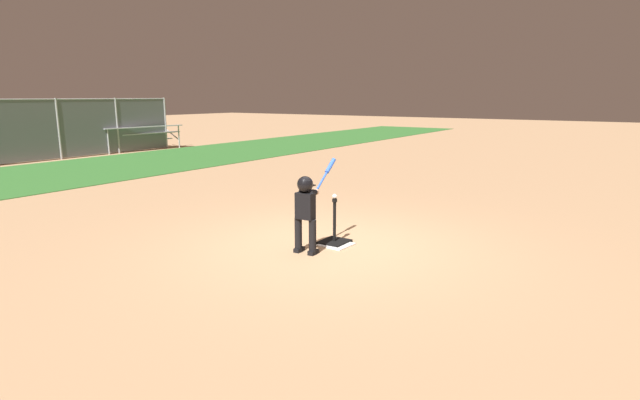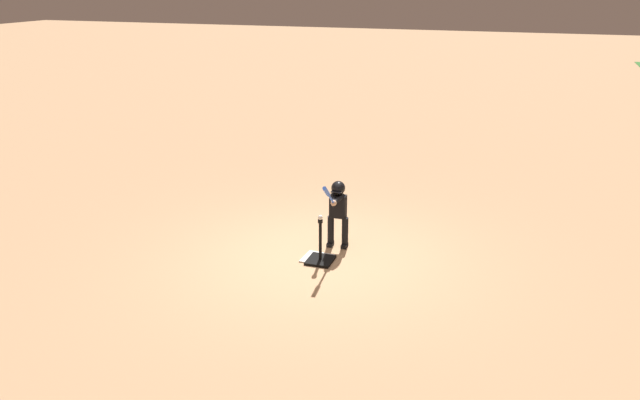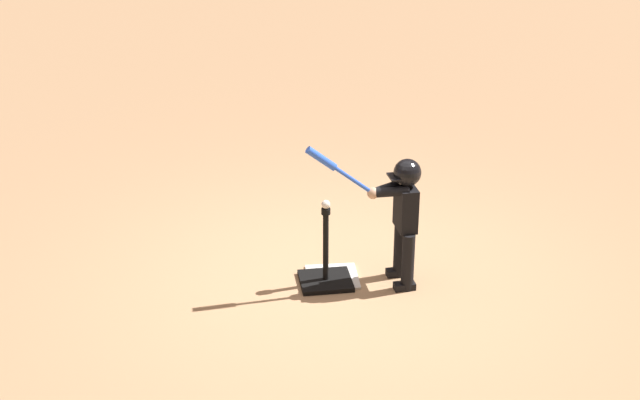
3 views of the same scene
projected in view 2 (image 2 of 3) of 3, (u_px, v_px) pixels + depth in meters
name	position (u px, v px, depth m)	size (l,w,h in m)	color
ground_plane	(321.00, 258.00, 9.90)	(90.00, 90.00, 0.00)	tan
home_plate	(317.00, 258.00, 9.86)	(0.44, 0.44, 0.02)	white
batting_tee	(320.00, 256.00, 9.74)	(0.44, 0.39, 0.70)	black
batter_child	(337.00, 206.00, 10.06)	(0.95, 0.36, 1.30)	black
baseball	(320.00, 217.00, 9.52)	(0.07, 0.07, 0.07)	white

